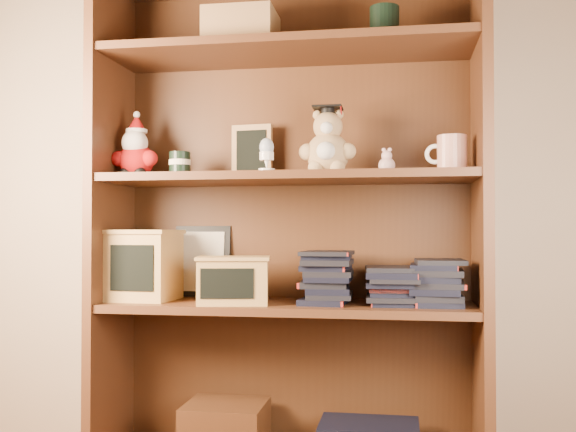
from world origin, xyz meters
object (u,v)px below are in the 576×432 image
(grad_teddy_bear, at_px, (328,147))
(teacher_mug, at_px, (451,154))
(bookcase, at_px, (290,229))
(treats_box, at_px, (144,264))

(grad_teddy_bear, distance_m, teacher_mug, 0.37)
(bookcase, bearing_deg, grad_teddy_bear, -24.04)
(grad_teddy_bear, xyz_separation_m, treats_box, (-0.60, 0.01, -0.37))
(teacher_mug, height_order, treats_box, teacher_mug)
(teacher_mug, bearing_deg, bookcase, 174.22)
(bookcase, distance_m, grad_teddy_bear, 0.29)
(teacher_mug, bearing_deg, treats_box, -179.94)
(grad_teddy_bear, xyz_separation_m, teacher_mug, (0.37, 0.01, -0.03))
(teacher_mug, xyz_separation_m, treats_box, (-0.97, -0.00, -0.34))
(bookcase, bearing_deg, treats_box, -173.74)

